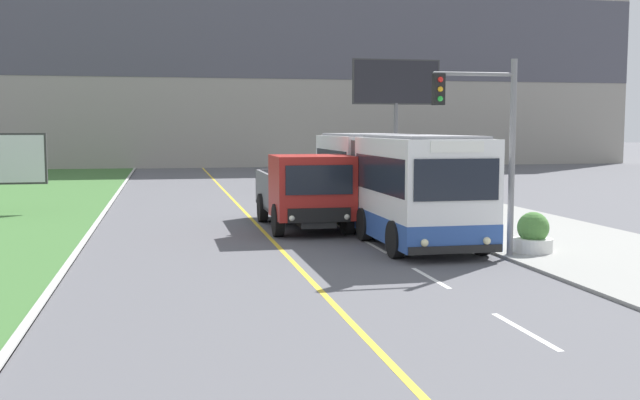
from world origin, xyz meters
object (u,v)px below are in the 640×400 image
traffic_light_mast (488,131)px  planter_round_near (533,235)px  city_bus (390,183)px  billboard_large (396,88)px  car_distant (295,178)px  dump_truck (307,192)px  planter_round_second (465,215)px

traffic_light_mast → planter_round_near: bearing=11.1°
traffic_light_mast → city_bus: bearing=102.0°
billboard_large → traffic_light_mast: bearing=-101.7°
billboard_large → planter_round_near: size_ratio=6.67×
car_distant → traffic_light_mast: (1.22, -22.12, 2.65)m
traffic_light_mast → dump_truck: bearing=120.3°
dump_truck → car_distant: bearing=81.5°
dump_truck → planter_round_second: size_ratio=6.06×
dump_truck → planter_round_near: (5.11, -5.87, -0.74)m
dump_truck → traffic_light_mast: traffic_light_mast is taller
dump_truck → traffic_light_mast: size_ratio=1.27×
city_bus → traffic_light_mast: (1.07, -5.06, 1.70)m
car_distant → planter_round_near: bearing=-82.9°
billboard_large → planter_round_near: (-3.22, -22.52, -5.13)m
dump_truck → billboard_large: billboard_large is taller
traffic_light_mast → planter_round_second: size_ratio=4.77×
dump_truck → planter_round_near: bearing=-48.9°
billboard_large → car_distant: bearing=-173.3°
city_bus → billboard_large: 19.11m
city_bus → planter_round_near: city_bus is taller
billboard_large → planter_round_second: (-3.22, -17.82, -5.13)m
car_distant → traffic_light_mast: traffic_light_mast is taller
billboard_large → planter_round_second: bearing=-100.2°
car_distant → planter_round_second: size_ratio=3.94×
planter_round_near → planter_round_second: same height
dump_truck → billboard_large: 19.13m
planter_round_near → planter_round_second: (-0.00, 4.70, -0.00)m
city_bus → planter_round_second: size_ratio=10.52×
billboard_large → city_bus: bearing=-108.1°
car_distant → planter_round_second: 17.34m
traffic_light_mast → planter_round_second: (1.51, 4.99, -2.79)m
car_distant → planter_round_near: (2.73, -21.82, -0.14)m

